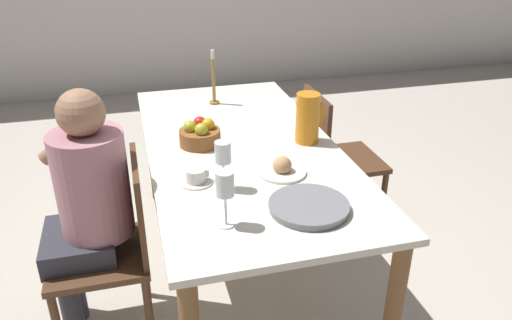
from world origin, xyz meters
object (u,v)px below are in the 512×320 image
Objects in this scene: chair_opposite at (334,156)px; serving_tray at (309,206)px; chair_person_side at (114,246)px; red_pitcher at (308,118)px; fruit_bowl at (200,134)px; wine_glass_juice at (223,155)px; candlestick_tall at (214,83)px; bread_plate at (282,169)px; wine_glass_water at (225,186)px; person_seated at (86,199)px; teacup_near_person at (196,177)px.

chair_opposite reaches higher than serving_tray.
red_pitcher is at bearing -75.96° from chair_person_side.
fruit_bowl is (-0.30, 0.71, 0.04)m from serving_tray.
candlestick_tall reaches higher than wine_glass_juice.
serving_tray is at bearing -115.75° from chair_person_side.
bread_plate is (0.27, 0.07, -0.13)m from wine_glass_juice.
red_pitcher reaches higher than wine_glass_water.
candlestick_tall is at bearing -115.15° from chair_opposite.
person_seated reaches higher than teacup_near_person.
red_pitcher is at bearing 36.17° from wine_glass_juice.
fruit_bowl reaches higher than chair_person_side.
red_pitcher is 1.74× the size of teacup_near_person.
chair_person_side is 4.26× the size of fruit_bowl.
serving_tray is at bearing -40.39° from teacup_near_person.
red_pitcher reaches higher than wine_glass_juice.
chair_opposite is at bearing -64.99° from chair_person_side.
candlestick_tall reaches higher than bread_plate.
person_seated is 0.93m from serving_tray.
teacup_near_person is (-0.91, -0.64, 0.31)m from chair_opposite.
red_pitcher reaches higher than fruit_bowl.
person_seated is 0.47m from teacup_near_person.
teacup_near_person is 0.46× the size of serving_tray.
chair_person_side is 2.76× the size of serving_tray.
chair_opposite reaches higher than teacup_near_person.
fruit_bowl is (0.02, 0.73, -0.11)m from wine_glass_water.
red_pitcher is at bearing 70.62° from serving_tray.
person_seated reaches higher than chair_opposite.
red_pitcher is 0.80× the size of serving_tray.
candlestick_tall is (0.20, 1.29, -0.04)m from wine_glass_water.
fruit_bowl reaches higher than bread_plate.
chair_opposite is at bearing -25.15° from candlestick_tall.
red_pitcher reaches higher than serving_tray.
bread_plate is 0.66× the size of candlestick_tall.
wine_glass_water reaches higher than fruit_bowl.
fruit_bowl is at bearing 78.30° from teacup_near_person.
wine_glass_juice is 0.40m from serving_tray.
person_seated reaches higher than bread_plate.
wine_glass_water is at bearing -41.13° from chair_opposite.
chair_opposite is 0.74× the size of person_seated.
bread_plate is (-0.54, -0.65, 0.31)m from chair_opposite.
candlestick_tall is (-0.34, 0.67, -0.00)m from red_pitcher.
teacup_near_person is 0.37m from bread_plate.
chair_opposite is at bearing 50.25° from bread_plate.
person_seated is 3.62× the size of candlestick_tall.
serving_tray is 0.31m from bread_plate.
bread_plate is at bearing -93.89° from chair_person_side.
wine_glass_water reaches higher than bread_plate.
candlestick_tall reaches higher than wine_glass_water.
teacup_near_person is 0.71× the size of fruit_bowl.
person_seated is 4.68× the size of red_pitcher.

